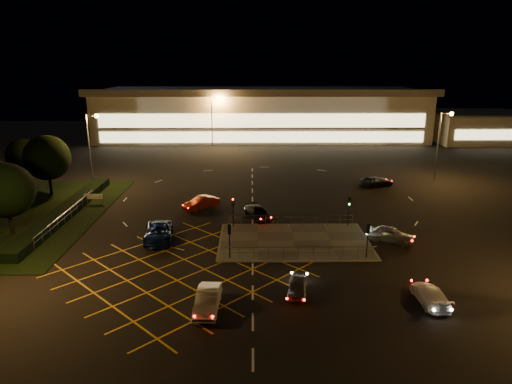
{
  "coord_description": "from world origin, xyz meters",
  "views": [
    {
      "loc": [
        -2.02,
        -42.83,
        16.78
      ],
      "look_at": [
        -1.57,
        8.36,
        2.0
      ],
      "focal_mm": 32.0,
      "sensor_mm": 36.0,
      "label": 1
    }
  ],
  "objects_px": {
    "car_right_silver": "(390,234)",
    "signal_se": "(368,234)",
    "signal_sw": "(229,234)",
    "signal_ne": "(349,205)",
    "car_far_dkgrey": "(258,213)",
    "car_left_blue": "(158,233)",
    "car_east_grey": "(376,182)",
    "car_near_silver": "(298,286)",
    "car_queue_white": "(208,300)",
    "car_circ_red": "(201,203)",
    "car_approach_white": "(430,295)",
    "signal_nw": "(233,206)"
  },
  "relations": [
    {
      "from": "car_right_silver",
      "to": "car_east_grey",
      "type": "relative_size",
      "value": 0.91
    },
    {
      "from": "car_left_blue",
      "to": "signal_sw",
      "type": "bearing_deg",
      "value": -39.92
    },
    {
      "from": "signal_se",
      "to": "car_right_silver",
      "type": "distance_m",
      "value": 5.33
    },
    {
      "from": "signal_se",
      "to": "car_east_grey",
      "type": "distance_m",
      "value": 25.05
    },
    {
      "from": "signal_nw",
      "to": "car_circ_red",
      "type": "distance_m",
      "value": 7.59
    },
    {
      "from": "signal_se",
      "to": "car_left_blue",
      "type": "height_order",
      "value": "signal_se"
    },
    {
      "from": "car_queue_white",
      "to": "car_far_dkgrey",
      "type": "height_order",
      "value": "car_queue_white"
    },
    {
      "from": "signal_se",
      "to": "car_circ_red",
      "type": "bearing_deg",
      "value": -41.59
    },
    {
      "from": "car_left_blue",
      "to": "car_circ_red",
      "type": "height_order",
      "value": "car_left_blue"
    },
    {
      "from": "car_near_silver",
      "to": "car_east_grey",
      "type": "distance_m",
      "value": 33.17
    },
    {
      "from": "signal_sw",
      "to": "car_right_silver",
      "type": "xyz_separation_m",
      "value": [
        15.25,
        3.9,
        -1.62
      ]
    },
    {
      "from": "car_queue_white",
      "to": "car_approach_white",
      "type": "height_order",
      "value": "car_queue_white"
    },
    {
      "from": "signal_se",
      "to": "signal_ne",
      "type": "bearing_deg",
      "value": -90.0
    },
    {
      "from": "car_left_blue",
      "to": "car_right_silver",
      "type": "bearing_deg",
      "value": -9.22
    },
    {
      "from": "signal_sw",
      "to": "signal_ne",
      "type": "xyz_separation_m",
      "value": [
        12.0,
        7.99,
        0.0
      ]
    },
    {
      "from": "car_left_blue",
      "to": "car_approach_white",
      "type": "height_order",
      "value": "car_left_blue"
    },
    {
      "from": "car_approach_white",
      "to": "signal_se",
      "type": "bearing_deg",
      "value": -71.67
    },
    {
      "from": "car_near_silver",
      "to": "signal_sw",
      "type": "bearing_deg",
      "value": 140.13
    },
    {
      "from": "car_right_silver",
      "to": "car_circ_red",
      "type": "height_order",
      "value": "car_right_silver"
    },
    {
      "from": "car_near_silver",
      "to": "car_approach_white",
      "type": "xyz_separation_m",
      "value": [
        9.4,
        -1.4,
        0.02
      ]
    },
    {
      "from": "car_near_silver",
      "to": "car_east_grey",
      "type": "xyz_separation_m",
      "value": [
        13.83,
        30.15,
        0.07
      ]
    },
    {
      "from": "signal_ne",
      "to": "car_queue_white",
      "type": "xyz_separation_m",
      "value": [
        -13.15,
        -16.37,
        -1.64
      ]
    },
    {
      "from": "signal_se",
      "to": "car_queue_white",
      "type": "xyz_separation_m",
      "value": [
        -13.15,
        -8.38,
        -1.64
      ]
    },
    {
      "from": "car_right_silver",
      "to": "signal_se",
      "type": "bearing_deg",
      "value": 168.04
    },
    {
      "from": "signal_ne",
      "to": "car_far_dkgrey",
      "type": "distance_m",
      "value": 9.95
    },
    {
      "from": "signal_ne",
      "to": "car_east_grey",
      "type": "xyz_separation_m",
      "value": [
        7.18,
        15.95,
        -1.69
      ]
    },
    {
      "from": "signal_sw",
      "to": "car_right_silver",
      "type": "distance_m",
      "value": 15.82
    },
    {
      "from": "car_approach_white",
      "to": "car_east_grey",
      "type": "bearing_deg",
      "value": -99.5
    },
    {
      "from": "car_far_dkgrey",
      "to": "car_right_silver",
      "type": "height_order",
      "value": "car_right_silver"
    },
    {
      "from": "car_left_blue",
      "to": "car_approach_white",
      "type": "distance_m",
      "value": 24.96
    },
    {
      "from": "signal_se",
      "to": "car_left_blue",
      "type": "distance_m",
      "value": 19.68
    },
    {
      "from": "car_right_silver",
      "to": "car_east_grey",
      "type": "distance_m",
      "value": 20.42
    },
    {
      "from": "car_queue_white",
      "to": "car_circ_red",
      "type": "distance_m",
      "value": 22.78
    },
    {
      "from": "car_circ_red",
      "to": "car_far_dkgrey",
      "type": "bearing_deg",
      "value": 23.67
    },
    {
      "from": "car_left_blue",
      "to": "car_east_grey",
      "type": "bearing_deg",
      "value": 28.76
    },
    {
      "from": "signal_nw",
      "to": "car_left_blue",
      "type": "xyz_separation_m",
      "value": [
        -7.1,
        -3.53,
        -1.58
      ]
    },
    {
      "from": "signal_se",
      "to": "car_near_silver",
      "type": "xyz_separation_m",
      "value": [
        -6.66,
        -6.21,
        -1.76
      ]
    },
    {
      "from": "signal_se",
      "to": "car_approach_white",
      "type": "distance_m",
      "value": 8.28
    },
    {
      "from": "signal_ne",
      "to": "car_far_dkgrey",
      "type": "height_order",
      "value": "signal_ne"
    },
    {
      "from": "car_right_silver",
      "to": "car_approach_white",
      "type": "bearing_deg",
      "value": -154.7
    },
    {
      "from": "car_left_blue",
      "to": "car_circ_red",
      "type": "distance_m",
      "value": 10.23
    },
    {
      "from": "car_near_silver",
      "to": "car_left_blue",
      "type": "xyz_separation_m",
      "value": [
        -12.44,
        10.67,
        0.18
      ]
    },
    {
      "from": "signal_nw",
      "to": "car_circ_red",
      "type": "height_order",
      "value": "signal_nw"
    },
    {
      "from": "car_approach_white",
      "to": "car_left_blue",
      "type": "bearing_deg",
      "value": -30.43
    },
    {
      "from": "car_left_blue",
      "to": "car_queue_white",
      "type": "bearing_deg",
      "value": -72.91
    },
    {
      "from": "signal_se",
      "to": "car_circ_red",
      "type": "distance_m",
      "value": 21.47
    },
    {
      "from": "car_near_silver",
      "to": "signal_nw",
      "type": "bearing_deg",
      "value": 120.04
    },
    {
      "from": "car_circ_red",
      "to": "car_east_grey",
      "type": "bearing_deg",
      "value": 74.18
    },
    {
      "from": "car_right_silver",
      "to": "car_left_blue",
      "type": "bearing_deg",
      "value": 116.37
    },
    {
      "from": "signal_nw",
      "to": "car_east_grey",
      "type": "relative_size",
      "value": 0.65
    }
  ]
}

